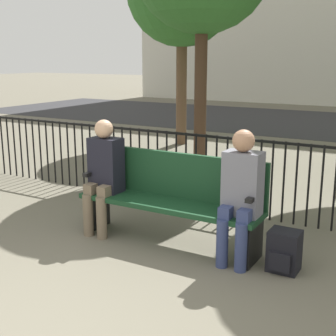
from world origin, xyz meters
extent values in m
cube|color=#14381E|center=(0.00, 2.08, 0.42)|extent=(1.94, 0.45, 0.05)
cube|color=#14381E|center=(0.00, 2.28, 0.69)|extent=(1.94, 0.05, 0.47)
cube|color=black|center=(-0.91, 2.08, 0.20)|extent=(0.06, 0.38, 0.40)
cube|color=black|center=(0.91, 2.08, 0.20)|extent=(0.06, 0.38, 0.40)
cube|color=black|center=(-0.91, 2.08, 0.65)|extent=(0.06, 0.38, 0.04)
cube|color=black|center=(0.91, 2.08, 0.65)|extent=(0.06, 0.38, 0.04)
cylinder|color=brown|center=(-0.86, 1.86, 0.23)|extent=(0.11, 0.11, 0.45)
cylinder|color=brown|center=(-0.68, 1.86, 0.23)|extent=(0.11, 0.11, 0.45)
cube|color=brown|center=(-0.86, 1.96, 0.50)|extent=(0.11, 0.20, 0.12)
cube|color=brown|center=(-0.68, 1.96, 0.50)|extent=(0.11, 0.20, 0.12)
cube|color=black|center=(-0.77, 2.08, 0.74)|extent=(0.34, 0.22, 0.59)
sphere|color=tan|center=(-0.77, 2.06, 1.13)|extent=(0.20, 0.20, 0.20)
cylinder|color=navy|center=(0.69, 1.86, 0.23)|extent=(0.11, 0.11, 0.45)
cylinder|color=navy|center=(0.87, 1.86, 0.23)|extent=(0.11, 0.11, 0.45)
cube|color=navy|center=(0.69, 1.96, 0.50)|extent=(0.11, 0.20, 0.12)
cube|color=navy|center=(0.87, 1.96, 0.50)|extent=(0.11, 0.20, 0.12)
cube|color=slate|center=(0.78, 2.08, 0.75)|extent=(0.34, 0.22, 0.59)
sphere|color=#A37556|center=(0.78, 2.06, 1.15)|extent=(0.20, 0.20, 0.20)
cube|color=black|center=(1.21, 2.07, 0.19)|extent=(0.27, 0.23, 0.37)
cube|color=black|center=(1.21, 1.93, 0.13)|extent=(0.19, 0.04, 0.17)
cylinder|color=black|center=(-3.80, 3.30, 0.47)|extent=(0.02, 0.02, 0.95)
cylinder|color=black|center=(-3.66, 3.30, 0.47)|extent=(0.02, 0.02, 0.95)
cylinder|color=black|center=(-3.52, 3.30, 0.47)|extent=(0.02, 0.02, 0.95)
cylinder|color=black|center=(-3.38, 3.30, 0.47)|extent=(0.02, 0.02, 0.95)
cylinder|color=black|center=(-3.24, 3.30, 0.47)|extent=(0.02, 0.02, 0.95)
cylinder|color=black|center=(-3.10, 3.30, 0.47)|extent=(0.02, 0.02, 0.95)
cylinder|color=black|center=(-2.96, 3.30, 0.47)|extent=(0.02, 0.02, 0.95)
cylinder|color=black|center=(-2.82, 3.30, 0.47)|extent=(0.02, 0.02, 0.95)
cylinder|color=black|center=(-2.68, 3.30, 0.47)|extent=(0.02, 0.02, 0.95)
cylinder|color=black|center=(-2.54, 3.30, 0.47)|extent=(0.02, 0.02, 0.95)
cylinder|color=black|center=(-2.40, 3.30, 0.47)|extent=(0.02, 0.02, 0.95)
cylinder|color=black|center=(-2.26, 3.30, 0.47)|extent=(0.02, 0.02, 0.95)
cylinder|color=black|center=(-2.12, 3.30, 0.47)|extent=(0.02, 0.02, 0.95)
cylinder|color=black|center=(-1.98, 3.30, 0.47)|extent=(0.02, 0.02, 0.95)
cylinder|color=black|center=(-1.84, 3.30, 0.47)|extent=(0.02, 0.02, 0.95)
cylinder|color=black|center=(-1.70, 3.30, 0.47)|extent=(0.02, 0.02, 0.95)
cylinder|color=black|center=(-1.56, 3.30, 0.47)|extent=(0.02, 0.02, 0.95)
cylinder|color=black|center=(-1.42, 3.30, 0.47)|extent=(0.02, 0.02, 0.95)
cylinder|color=black|center=(-1.28, 3.30, 0.47)|extent=(0.02, 0.02, 0.95)
cylinder|color=black|center=(-1.14, 3.30, 0.47)|extent=(0.02, 0.02, 0.95)
cylinder|color=black|center=(-1.00, 3.30, 0.47)|extent=(0.02, 0.02, 0.95)
cylinder|color=black|center=(-0.86, 3.30, 0.47)|extent=(0.02, 0.02, 0.95)
cylinder|color=black|center=(-0.72, 3.30, 0.47)|extent=(0.02, 0.02, 0.95)
cylinder|color=black|center=(-0.58, 3.30, 0.47)|extent=(0.02, 0.02, 0.95)
cylinder|color=black|center=(-0.44, 3.30, 0.47)|extent=(0.02, 0.02, 0.95)
cylinder|color=black|center=(-0.30, 3.30, 0.47)|extent=(0.02, 0.02, 0.95)
cylinder|color=black|center=(-0.16, 3.30, 0.47)|extent=(0.02, 0.02, 0.95)
cylinder|color=black|center=(-0.02, 3.30, 0.47)|extent=(0.02, 0.02, 0.95)
cylinder|color=black|center=(0.12, 3.30, 0.47)|extent=(0.02, 0.02, 0.95)
cylinder|color=black|center=(0.26, 3.30, 0.47)|extent=(0.02, 0.02, 0.95)
cylinder|color=black|center=(0.40, 3.30, 0.47)|extent=(0.02, 0.02, 0.95)
cylinder|color=black|center=(0.54, 3.30, 0.47)|extent=(0.02, 0.02, 0.95)
cylinder|color=black|center=(0.68, 3.30, 0.47)|extent=(0.02, 0.02, 0.95)
cylinder|color=black|center=(0.82, 3.30, 0.47)|extent=(0.02, 0.02, 0.95)
cylinder|color=black|center=(0.96, 3.30, 0.47)|extent=(0.02, 0.02, 0.95)
cylinder|color=black|center=(1.10, 3.30, 0.47)|extent=(0.02, 0.02, 0.95)
cylinder|color=black|center=(1.24, 3.30, 0.47)|extent=(0.02, 0.02, 0.95)
cylinder|color=black|center=(1.38, 3.30, 0.47)|extent=(0.02, 0.02, 0.95)
cube|color=black|center=(0.00, 3.30, 0.93)|extent=(9.00, 0.03, 0.03)
cylinder|color=brown|center=(-2.58, 7.14, 1.29)|extent=(0.23, 0.23, 2.58)
cylinder|color=#422D1E|center=(-1.10, 5.03, 1.35)|extent=(0.20, 0.20, 2.70)
camera|label=1|loc=(2.24, -1.81, 1.87)|focal=50.00mm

